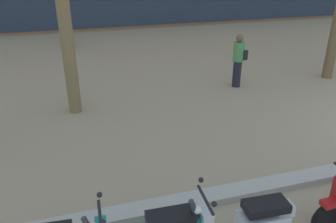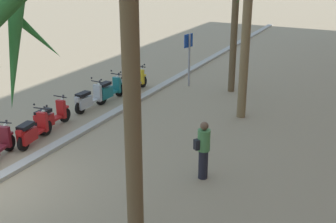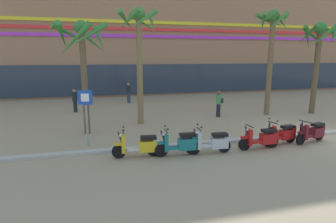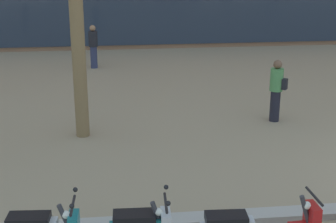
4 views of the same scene
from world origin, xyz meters
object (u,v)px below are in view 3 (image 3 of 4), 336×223
palm_tree_near_sign (82,48)px  palm_tree_mid_walkway (272,37)px  scooter_silver_mid_front (213,142)px  palm_tree_far_corner (319,46)px  palm_tree_by_mall_entrance (139,39)px  scooter_teal_second_in_line (180,144)px  pedestrian_strolling_near_curb (219,103)px  scooter_red_tail_end (282,134)px  scooter_maroon_far_back (313,132)px  pedestrian_window_shopping (75,100)px  scooter_red_mid_rear (262,138)px  scooter_yellow_lead_nearest (140,146)px  pedestrian_by_palm_tree (129,92)px  crossing_sign (86,111)px

palm_tree_near_sign → palm_tree_mid_walkway: size_ratio=0.82×
scooter_silver_mid_front → palm_tree_far_corner: 11.71m
palm_tree_by_mall_entrance → scooter_teal_second_in_line: bearing=-82.5°
pedestrian_strolling_near_curb → scooter_red_tail_end: bearing=-86.1°
scooter_teal_second_in_line → scooter_maroon_far_back: size_ratio=0.97×
scooter_teal_second_in_line → scooter_silver_mid_front: (1.29, -0.08, -0.02)m
scooter_red_tail_end → pedestrian_strolling_near_curb: (-0.39, 5.73, 0.43)m
palm_tree_near_sign → scooter_red_tail_end: bearing=-24.9°
pedestrian_window_shopping → palm_tree_mid_walkway: bearing=-17.3°
scooter_silver_mid_front → scooter_maroon_far_back: 4.89m
scooter_red_mid_rear → scooter_silver_mid_front: bearing=179.8°
scooter_red_tail_end → palm_tree_far_corner: palm_tree_far_corner is taller
palm_tree_near_sign → pedestrian_window_shopping: 6.59m
palm_tree_near_sign → pedestrian_window_shopping: palm_tree_near_sign is taller
scooter_yellow_lead_nearest → palm_tree_far_corner: size_ratio=0.31×
scooter_teal_second_in_line → pedestrian_window_shopping: (-4.55, 9.71, 0.36)m
scooter_silver_mid_front → scooter_red_mid_rear: 2.19m
pedestrian_by_palm_tree → scooter_yellow_lead_nearest: bearing=-94.3°
crossing_sign → pedestrian_window_shopping: 7.77m
scooter_teal_second_in_line → pedestrian_strolling_near_curb: pedestrian_strolling_near_curb is taller
pedestrian_window_shopping → palm_tree_by_mall_entrance: bearing=-48.0°
scooter_yellow_lead_nearest → pedestrian_window_shopping: bearing=107.7°
scooter_yellow_lead_nearest → pedestrian_strolling_near_curb: pedestrian_strolling_near_curb is taller
palm_tree_far_corner → palm_tree_by_mall_entrance: size_ratio=0.93×
scooter_red_tail_end → scooter_maroon_far_back: scooter_red_tail_end is taller
scooter_maroon_far_back → palm_tree_mid_walkway: 7.46m
scooter_maroon_far_back → pedestrian_strolling_near_curb: 6.13m
palm_tree_near_sign → scooter_maroon_far_back: bearing=-22.0°
palm_tree_far_corner → palm_tree_mid_walkway: palm_tree_mid_walkway is taller
crossing_sign → pedestrian_strolling_near_curb: size_ratio=1.45×
palm_tree_by_mall_entrance → scooter_red_mid_rear: bearing=-52.8°
palm_tree_far_corner → scooter_silver_mid_front: bearing=-150.0°
scooter_yellow_lead_nearest → scooter_silver_mid_front: same height
scooter_silver_mid_front → palm_tree_by_mall_entrance: 7.25m
crossing_sign → pedestrian_strolling_near_curb: crossing_sign is taller
palm_tree_by_mall_entrance → scooter_yellow_lead_nearest: bearing=-98.9°
palm_tree_far_corner → pedestrian_by_palm_tree: palm_tree_far_corner is taller
scooter_red_tail_end → palm_tree_far_corner: (6.15, 5.19, 3.94)m
palm_tree_near_sign → pedestrian_by_palm_tree: (3.02, 8.61, -3.29)m
scooter_red_tail_end → pedestrian_by_palm_tree: (-5.29, 12.47, 0.41)m
scooter_yellow_lead_nearest → scooter_teal_second_in_line: same height
palm_tree_by_mall_entrance → pedestrian_window_shopping: 6.91m
scooter_teal_second_in_line → scooter_red_mid_rear: scooter_teal_second_in_line is taller
scooter_maroon_far_back → palm_tree_far_corner: size_ratio=0.30×
scooter_red_mid_rear → crossing_sign: crossing_sign is taller
scooter_teal_second_in_line → palm_tree_far_corner: 12.75m
scooter_red_mid_rear → pedestrian_strolling_near_curb: pedestrian_strolling_near_curb is taller
scooter_red_mid_rear → scooter_teal_second_in_line: bearing=178.6°
scooter_red_tail_end → crossing_sign: size_ratio=0.74×
palm_tree_by_mall_entrance → pedestrian_window_shopping: (-3.84, 4.27, -3.86)m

